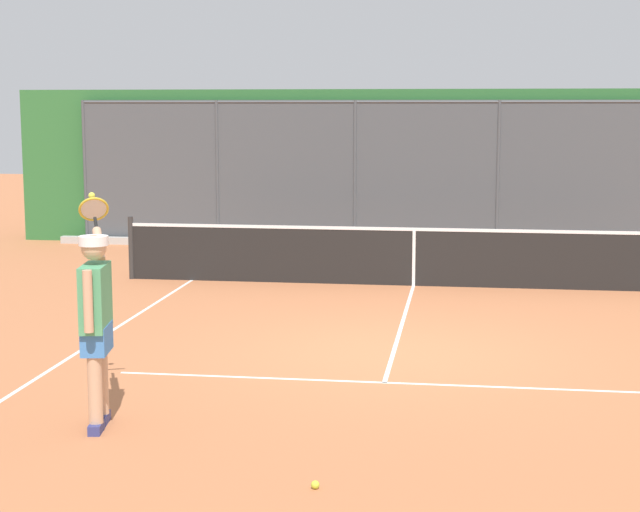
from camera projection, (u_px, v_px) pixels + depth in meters
ground_plane at (393, 353)px, 12.14m from camera, size 60.00×60.00×0.00m
court_line_markings at (383, 387)px, 10.66m from camera, size 7.55×10.89×0.01m
fence_backdrop at (427, 169)px, 21.35m from camera, size 17.57×1.37×3.27m
tennis_net at (414, 256)px, 16.61m from camera, size 9.71×0.09×1.07m
tennis_player at (96, 314)px, 9.19m from camera, size 0.64×1.40×2.08m
tennis_ball_near_net at (315, 485)px, 7.82m from camera, size 0.07×0.07×0.07m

